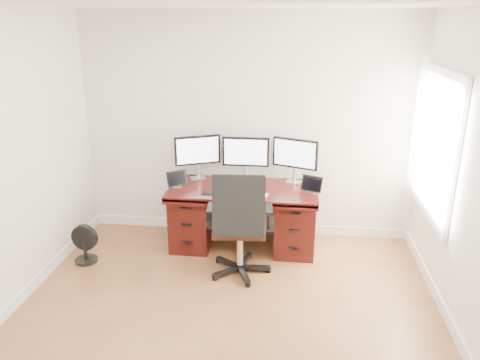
# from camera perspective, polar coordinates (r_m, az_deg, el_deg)

# --- Properties ---
(ground) EXTENTS (4.50, 4.50, 0.00)m
(ground) POSITION_cam_1_polar(r_m,az_deg,el_deg) (4.17, -2.59, -19.43)
(ground) COLOR brown
(ground) RESTS_ON ground
(back_wall) EXTENTS (4.00, 0.10, 2.70)m
(back_wall) POSITION_cam_1_polar(r_m,az_deg,el_deg) (5.63, 0.91, 6.36)
(back_wall) COLOR white
(back_wall) RESTS_ON ground
(desk) EXTENTS (1.70, 0.80, 0.75)m
(desk) POSITION_cam_1_polar(r_m,az_deg,el_deg) (5.53, 0.41, -4.24)
(desk) COLOR #380C0B
(desk) RESTS_ON ground
(office_chair) EXTENTS (0.69, 0.67, 1.18)m
(office_chair) POSITION_cam_1_polar(r_m,az_deg,el_deg) (4.92, -0.05, -7.53)
(office_chair) COLOR black
(office_chair) RESTS_ON ground
(floor_fan) EXTENTS (0.30, 0.25, 0.44)m
(floor_fan) POSITION_cam_1_polar(r_m,az_deg,el_deg) (5.54, -18.42, -7.46)
(floor_fan) COLOR black
(floor_fan) RESTS_ON ground
(monitor_left) EXTENTS (0.52, 0.26, 0.53)m
(monitor_left) POSITION_cam_1_polar(r_m,az_deg,el_deg) (5.61, -5.20, 3.45)
(monitor_left) COLOR silver
(monitor_left) RESTS_ON desk
(monitor_center) EXTENTS (0.55, 0.14, 0.53)m
(monitor_center) POSITION_cam_1_polar(r_m,az_deg,el_deg) (5.52, 0.70, 3.27)
(monitor_center) COLOR silver
(monitor_center) RESTS_ON desk
(monitor_right) EXTENTS (0.53, 0.23, 0.53)m
(monitor_right) POSITION_cam_1_polar(r_m,az_deg,el_deg) (5.49, 6.73, 3.05)
(monitor_right) COLOR silver
(monitor_right) RESTS_ON desk
(tablet_left) EXTENTS (0.23, 0.20, 0.19)m
(tablet_left) POSITION_cam_1_polar(r_m,az_deg,el_deg) (5.43, -7.72, 0.04)
(tablet_left) COLOR silver
(tablet_left) RESTS_ON desk
(tablet_right) EXTENTS (0.25, 0.16, 0.19)m
(tablet_right) POSITION_cam_1_polar(r_m,az_deg,el_deg) (5.27, 8.74, -0.62)
(tablet_right) COLOR silver
(tablet_right) RESTS_ON desk
(keyboard) EXTENTS (0.28, 0.20, 0.01)m
(keyboard) POSITION_cam_1_polar(r_m,az_deg,el_deg) (5.19, -0.23, -1.61)
(keyboard) COLOR white
(keyboard) RESTS_ON desk
(trackpad) EXTENTS (0.15, 0.15, 0.01)m
(trackpad) POSITION_cam_1_polar(r_m,az_deg,el_deg) (5.14, 2.67, -1.87)
(trackpad) COLOR silver
(trackpad) RESTS_ON desk
(drawing_tablet) EXTENTS (0.22, 0.15, 0.01)m
(drawing_tablet) POSITION_cam_1_polar(r_m,az_deg,el_deg) (5.21, -3.49, -1.59)
(drawing_tablet) COLOR black
(drawing_tablet) RESTS_ON desk
(phone) EXTENTS (0.14, 0.09, 0.01)m
(phone) POSITION_cam_1_polar(r_m,az_deg,el_deg) (5.38, 0.56, -0.88)
(phone) COLOR black
(phone) RESTS_ON desk
(figurine_pink) EXTENTS (0.04, 0.04, 0.09)m
(figurine_pink) POSITION_cam_1_polar(r_m,az_deg,el_deg) (5.54, -3.07, 0.22)
(figurine_pink) COLOR pink
(figurine_pink) RESTS_ON desk
(figurine_orange) EXTENTS (0.04, 0.04, 0.09)m
(figurine_orange) POSITION_cam_1_polar(r_m,az_deg,el_deg) (5.52, -1.78, 0.17)
(figurine_orange) COLOR #EDAF4B
(figurine_orange) RESTS_ON desk
(figurine_blue) EXTENTS (0.04, 0.04, 0.09)m
(figurine_blue) POSITION_cam_1_polar(r_m,az_deg,el_deg) (5.51, -0.90, 0.13)
(figurine_blue) COLOR #6DA4F4
(figurine_blue) RESTS_ON desk
(figurine_yellow) EXTENTS (0.04, 0.04, 0.09)m
(figurine_yellow) POSITION_cam_1_polar(r_m,az_deg,el_deg) (5.49, 1.53, 0.04)
(figurine_yellow) COLOR #CFC25F
(figurine_yellow) RESTS_ON desk
(figurine_purple) EXTENTS (0.04, 0.04, 0.09)m
(figurine_purple) POSITION_cam_1_polar(r_m,az_deg,el_deg) (5.48, 2.93, -0.02)
(figurine_purple) COLOR #B46DDF
(figurine_purple) RESTS_ON desk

